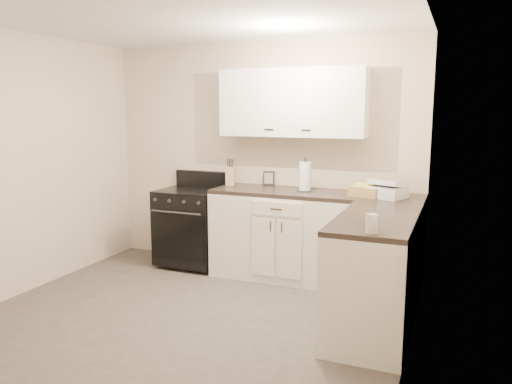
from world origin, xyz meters
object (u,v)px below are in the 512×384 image
at_px(stove, 191,226).
at_px(wicker_basket, 366,191).
at_px(knife_block, 230,176).
at_px(countertop_grill, 388,192).
at_px(paper_towel, 305,177).

height_order(stove, wicker_basket, wicker_basket).
relative_size(knife_block, wicker_basket, 0.71).
height_order(knife_block, countertop_grill, knife_block).
height_order(knife_block, wicker_basket, knife_block).
distance_m(stove, countertop_grill, 2.23).
bearing_deg(stove, countertop_grill, -0.66).
bearing_deg(wicker_basket, stove, 179.16).
relative_size(stove, wicker_basket, 2.91).
bearing_deg(countertop_grill, knife_block, -162.73).
bearing_deg(knife_block, wicker_basket, -17.94).
bearing_deg(countertop_grill, wicker_basket, -156.97).
xyz_separation_m(stove, wicker_basket, (1.96, -0.03, 0.53)).
height_order(stove, knife_block, knife_block).
bearing_deg(knife_block, countertop_grill, -17.15).
bearing_deg(countertop_grill, paper_towel, -163.57).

